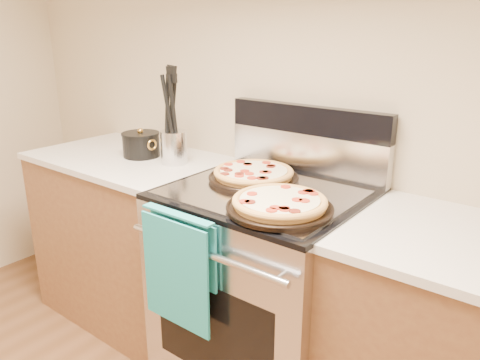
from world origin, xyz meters
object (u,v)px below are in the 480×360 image
Objects in this scene: range_body at (264,294)px; saucepan at (141,146)px; pepperoni_pizza_front at (280,204)px; pepperoni_pizza_back at (254,174)px; utensil_crock at (174,147)px.

saucepan reaches higher than range_body.
range_body is 0.55m from pepperoni_pizza_front.
pepperoni_pizza_back is 1.00× the size of pepperoni_pizza_front.
utensil_crock is at bearing 172.01° from range_body.
saucepan is (-0.23, -0.01, -0.02)m from utensil_crock.
range_body is 5.65× the size of utensil_crock.
utensil_crock reaches higher than saucepan.
pepperoni_pizza_front is at bearing -38.79° from pepperoni_pizza_back.
pepperoni_pizza_front is (0.17, -0.16, 0.50)m from range_body.
range_body is 2.41× the size of pepperoni_pizza_back.
pepperoni_pizza_back is 0.49m from utensil_crock.
utensil_crock is (-0.76, 0.24, 0.04)m from pepperoni_pizza_front.
pepperoni_pizza_front is at bearing -12.94° from saucepan.
saucepan is (-0.71, 0.01, 0.02)m from pepperoni_pizza_back.
utensil_crock is 0.86× the size of saucepan.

